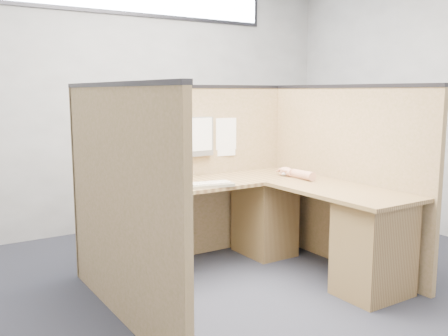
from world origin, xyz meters
TOP-DOWN VIEW (x-y plane):
  - floor at (0.00, 0.00)m, footprint 5.00×5.00m
  - wall_back at (0.00, 2.25)m, footprint 5.00×0.00m
  - cubicle_partitions at (0.00, 0.43)m, footprint 2.06×1.83m
  - l_desk at (0.18, 0.29)m, footprint 1.95×1.75m
  - laptop at (-0.72, 0.77)m, footprint 0.39×0.38m
  - keyboard at (-0.16, 0.48)m, footprint 0.50×0.24m
  - mouse at (0.72, 0.54)m, footprint 0.13×0.10m
  - hand_forearm at (0.73, 0.39)m, footprint 0.12×0.41m
  - blue_poster at (-0.88, 0.97)m, footprint 0.16×0.03m
  - american_flag at (-0.61, 0.96)m, footprint 0.20×0.01m
  - file_holder at (0.07, 0.94)m, footprint 0.27×0.05m
  - paper_left at (0.35, 0.97)m, footprint 0.22×0.03m
  - paper_right at (0.36, 0.97)m, footprint 0.23×0.02m

SIDE VIEW (x-z plane):
  - floor at x=0.00m, z-range 0.00..0.00m
  - l_desk at x=0.18m, z-range 0.03..0.76m
  - keyboard at x=-0.16m, z-range 0.73..0.76m
  - mouse at x=0.72m, z-range 0.73..0.78m
  - cubicle_partitions at x=0.00m, z-range 0.00..1.53m
  - hand_forearm at x=0.73m, z-range 0.73..0.81m
  - laptop at x=-0.72m, z-range 0.67..0.92m
  - paper_left at x=0.35m, z-range 0.89..1.17m
  - file_holder at x=0.07m, z-range 0.91..1.25m
  - paper_right at x=0.36m, z-range 0.94..1.23m
  - american_flag at x=-0.61m, z-range 1.09..1.43m
  - blue_poster at x=-0.88m, z-range 1.17..1.39m
  - wall_back at x=0.00m, z-range -1.10..3.90m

